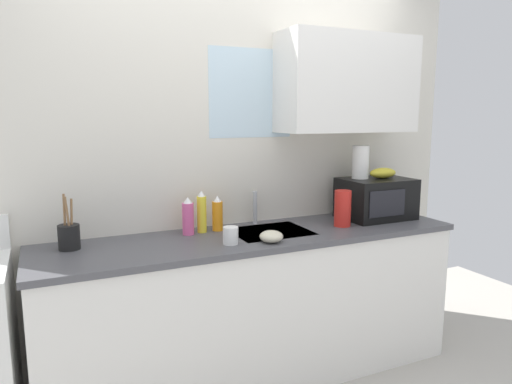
# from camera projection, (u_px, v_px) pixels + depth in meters

# --- Properties ---
(kitchen_wall_assembly) EXTENTS (3.27, 0.42, 2.50)m
(kitchen_wall_assembly) POSITION_uv_depth(u_px,v_px,m) (254.00, 152.00, 3.01)
(kitchen_wall_assembly) COLOR silver
(kitchen_wall_assembly) RESTS_ON ground
(counter_unit) EXTENTS (2.50, 0.63, 0.90)m
(counter_unit) POSITION_uv_depth(u_px,v_px,m) (256.00, 305.00, 2.82)
(counter_unit) COLOR white
(counter_unit) RESTS_ON ground
(sink_faucet) EXTENTS (0.03, 0.03, 0.21)m
(sink_faucet) POSITION_uv_depth(u_px,v_px,m) (255.00, 208.00, 2.99)
(sink_faucet) COLOR #B2B5BA
(sink_faucet) RESTS_ON counter_unit
(microwave) EXTENTS (0.46, 0.35, 0.27)m
(microwave) POSITION_uv_depth(u_px,v_px,m) (376.00, 198.00, 3.15)
(microwave) COLOR black
(microwave) RESTS_ON counter_unit
(banana_bunch) EXTENTS (0.20, 0.11, 0.07)m
(banana_bunch) POSITION_uv_depth(u_px,v_px,m) (383.00, 173.00, 3.14)
(banana_bunch) COLOR gold
(banana_bunch) RESTS_ON microwave
(paper_towel_roll) EXTENTS (0.11, 0.11, 0.22)m
(paper_towel_roll) POSITION_uv_depth(u_px,v_px,m) (361.00, 162.00, 3.11)
(paper_towel_roll) COLOR white
(paper_towel_roll) RESTS_ON microwave
(dish_soap_bottle_orange) EXTENTS (0.06, 0.06, 0.21)m
(dish_soap_bottle_orange) POSITION_uv_depth(u_px,v_px,m) (217.00, 214.00, 2.81)
(dish_soap_bottle_orange) COLOR orange
(dish_soap_bottle_orange) RESTS_ON counter_unit
(dish_soap_bottle_yellow) EXTENTS (0.06, 0.06, 0.25)m
(dish_soap_bottle_yellow) POSITION_uv_depth(u_px,v_px,m) (202.00, 213.00, 2.77)
(dish_soap_bottle_yellow) COLOR yellow
(dish_soap_bottle_yellow) RESTS_ON counter_unit
(dish_soap_bottle_pink) EXTENTS (0.07, 0.07, 0.22)m
(dish_soap_bottle_pink) POSITION_uv_depth(u_px,v_px,m) (188.00, 217.00, 2.72)
(dish_soap_bottle_pink) COLOR #E55999
(dish_soap_bottle_pink) RESTS_ON counter_unit
(cereal_canister) EXTENTS (0.10, 0.10, 0.23)m
(cereal_canister) POSITION_uv_depth(u_px,v_px,m) (343.00, 208.00, 2.92)
(cereal_canister) COLOR red
(cereal_canister) RESTS_ON counter_unit
(mug_white) EXTENTS (0.08, 0.08, 0.09)m
(mug_white) POSITION_uv_depth(u_px,v_px,m) (231.00, 235.00, 2.52)
(mug_white) COLOR white
(mug_white) RESTS_ON counter_unit
(utensil_crock) EXTENTS (0.11, 0.11, 0.29)m
(utensil_crock) POSITION_uv_depth(u_px,v_px,m) (69.00, 236.00, 2.42)
(utensil_crock) COLOR black
(utensil_crock) RESTS_ON counter_unit
(small_bowl) EXTENTS (0.13, 0.13, 0.06)m
(small_bowl) POSITION_uv_depth(u_px,v_px,m) (272.00, 236.00, 2.56)
(small_bowl) COLOR beige
(small_bowl) RESTS_ON counter_unit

